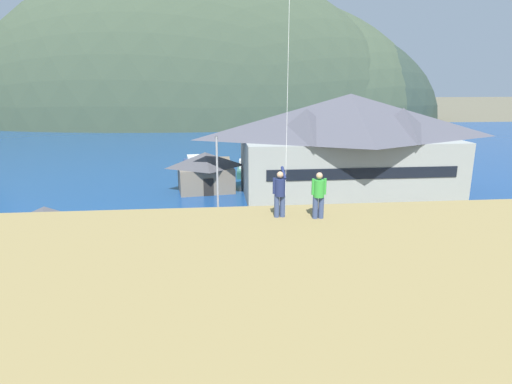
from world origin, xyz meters
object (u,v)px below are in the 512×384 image
object	(u,v)px
parking_light_pole	(217,180)
parked_car_mid_row_center	(136,240)
moored_boat_wharfside	(194,165)
parked_car_mid_row_far	(12,244)
person_kite_flyer	(280,192)
parked_car_front_row_end	(414,234)
moored_boat_outer_mooring	(244,170)
person_companion	(319,194)
harbor_lodge	(349,142)
wharf_dock	(220,168)
parked_car_front_row_silver	(209,237)
storage_shed_near_lot	(49,244)
storage_shed_waterside	(206,171)
parked_car_back_row_left	(276,244)
parked_car_mid_row_near	(391,266)
parked_car_back_row_right	(303,284)
parked_car_lone_by_shed	(176,287)
parked_car_corner_spot	(352,234)

from	to	relation	value
parking_light_pole	parked_car_mid_row_center	bearing A→B (deg)	-152.39
moored_boat_wharfside	parked_car_mid_row_far	distance (m)	31.97
parked_car_mid_row_far	parking_light_pole	size ratio (longest dim) A/B	0.53
person_kite_flyer	moored_boat_wharfside	bearing A→B (deg)	96.82
parked_car_mid_row_center	parked_car_front_row_end	bearing A→B (deg)	-2.49
parked_car_mid_row_center	parked_car_front_row_end	world-z (taller)	same
moored_boat_outer_mooring	person_companion	bearing A→B (deg)	-90.15
harbor_lodge	parked_car_front_row_end	xyz separation A→B (m)	(0.30, -15.97, -4.75)
wharf_dock	parked_car_front_row_silver	size ratio (longest dim) A/B	3.55
parked_car_front_row_silver	storage_shed_near_lot	bearing A→B (deg)	-155.24
storage_shed_near_lot	parking_light_pole	distance (m)	12.94
storage_shed_near_lot	storage_shed_waterside	distance (m)	24.08
parked_car_front_row_silver	parked_car_mid_row_far	size ratio (longest dim) A/B	1.01
parked_car_back_row_left	parking_light_pole	bearing A→B (deg)	128.37
parked_car_back_row_left	moored_boat_outer_mooring	bearing A→B (deg)	90.50
storage_shed_waterside	parked_car_front_row_silver	size ratio (longest dim) A/B	1.66
moored_boat_wharfside	storage_shed_near_lot	bearing A→B (deg)	-101.95
person_companion	storage_shed_waterside	bearing A→B (deg)	98.38
harbor_lodge	storage_shed_near_lot	bearing A→B (deg)	-141.74
wharf_dock	moored_boat_wharfside	size ratio (longest dim) A/B	1.87
parked_car_mid_row_near	parked_car_back_row_right	size ratio (longest dim) A/B	1.01
harbor_lodge	parked_car_back_row_right	distance (m)	25.50
moored_boat_outer_mooring	parked_car_front_row_end	bearing A→B (deg)	-67.93
moored_boat_outer_mooring	person_companion	world-z (taller)	person_companion
wharf_dock	parking_light_pole	distance (m)	26.30
parked_car_mid_row_far	person_companion	world-z (taller)	person_companion
storage_shed_waterside	wharf_dock	distance (m)	11.46
parked_car_front_row_silver	moored_boat_outer_mooring	bearing A→B (deg)	80.33
storage_shed_near_lot	parked_car_front_row_end	distance (m)	25.24
parked_car_lone_by_shed	parked_car_back_row_left	bearing A→B (deg)	42.32
harbor_lodge	storage_shed_waterside	size ratio (longest dim) A/B	3.38
storage_shed_near_lot	person_companion	xyz separation A→B (m)	(13.95, -10.61, 5.61)
moored_boat_outer_mooring	parked_car_front_row_end	size ratio (longest dim) A/B	1.34
storage_shed_waterside	moored_boat_wharfside	xyz separation A→B (m)	(-1.87, 11.90, -1.60)
moored_boat_outer_mooring	parking_light_pole	xyz separation A→B (m)	(-3.71, -22.84, 3.91)
parked_car_front_row_end	parked_car_back_row_right	size ratio (longest dim) A/B	1.01
wharf_dock	parked_car_back_row_right	size ratio (longest dim) A/B	3.55
moored_boat_wharfside	person_companion	distance (m)	45.92
parked_car_front_row_end	person_companion	world-z (taller)	person_companion
parked_car_front_row_end	wharf_dock	bearing A→B (deg)	115.21
parked_car_mid_row_center	person_kite_flyer	world-z (taller)	person_kite_flyer
storage_shed_waterside	wharf_dock	world-z (taller)	storage_shed_waterside
parked_car_front_row_end	parking_light_pole	size ratio (longest dim) A/B	0.55
harbor_lodge	wharf_dock	bearing A→B (deg)	134.62
wharf_dock	parked_car_mid_row_far	size ratio (longest dim) A/B	3.58
parked_car_mid_row_center	parked_car_front_row_silver	bearing A→B (deg)	0.88
storage_shed_near_lot	parked_car_mid_row_near	world-z (taller)	storage_shed_near_lot
harbor_lodge	wharf_dock	xyz separation A→B (m)	(-13.81, 14.00, -5.47)
parked_car_lone_by_shed	parked_car_mid_row_far	bearing A→B (deg)	147.37
parked_car_corner_spot	parking_light_pole	world-z (taller)	parking_light_pole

